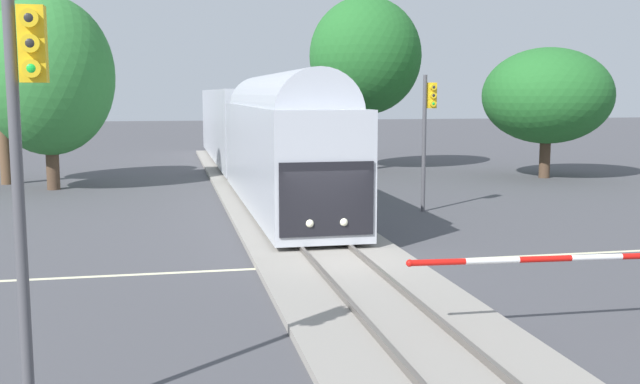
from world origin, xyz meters
The scene contains 11 objects.
ground_plane centered at (0.00, 0.00, 0.00)m, with size 220.00×220.00×0.00m, color #47474C.
road_centre_stripe centered at (0.00, 0.00, 0.00)m, with size 44.00×0.20×0.01m.
railway_track centered at (0.00, 0.00, 0.10)m, with size 4.40×80.00×0.32m.
commuter_train centered at (0.00, 20.25, 2.78)m, with size 3.04×41.38×5.16m.
crossing_gate_near centered at (4.76, -6.51, 1.40)m, with size 6.12×0.40×1.80m.
traffic_signal_far_side centered at (5.66, 8.43, 3.62)m, with size 0.53×0.38×5.41m.
traffic_signal_near_left centered at (-6.28, -9.02, 4.09)m, with size 0.53×0.38×6.13m.
maple_right_background centered at (16.17, 18.40, 4.54)m, with size 7.10×7.10×7.19m.
oak_behind_train centered at (-9.94, 18.56, 5.51)m, with size 6.24×6.24×9.35m.
elm_centre_background centered at (7.46, 24.63, 6.91)m, with size 6.77×6.77×10.47m.
pine_left_background centered at (-12.62, 21.33, 6.66)m, with size 4.73×4.73×9.93m.
Camera 1 is at (-4.44, -19.48, 4.70)m, focal length 41.74 mm.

